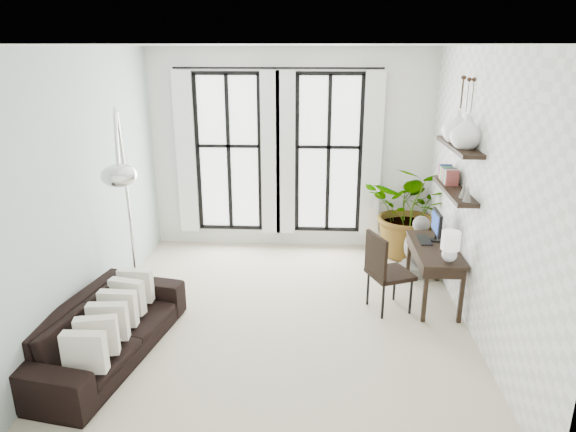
# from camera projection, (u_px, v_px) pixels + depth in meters

# --- Properties ---
(floor) EXTENTS (5.00, 5.00, 0.00)m
(floor) POSITION_uv_depth(u_px,v_px,m) (280.00, 318.00, 6.33)
(floor) COLOR beige
(floor) RESTS_ON ground
(ceiling) EXTENTS (5.00, 5.00, 0.00)m
(ceiling) POSITION_uv_depth(u_px,v_px,m) (279.00, 45.00, 5.33)
(ceiling) COLOR white
(ceiling) RESTS_ON wall_back
(wall_left) EXTENTS (0.00, 5.00, 5.00)m
(wall_left) POSITION_uv_depth(u_px,v_px,m) (87.00, 190.00, 5.95)
(wall_left) COLOR #B1C5BE
(wall_left) RESTS_ON floor
(wall_right) EXTENTS (0.00, 5.00, 5.00)m
(wall_right) POSITION_uv_depth(u_px,v_px,m) (481.00, 196.00, 5.71)
(wall_right) COLOR white
(wall_right) RESTS_ON floor
(wall_back) EXTENTS (4.50, 0.00, 4.50)m
(wall_back) POSITION_uv_depth(u_px,v_px,m) (291.00, 151.00, 8.20)
(wall_back) COLOR white
(wall_back) RESTS_ON floor
(windows) EXTENTS (3.26, 0.13, 2.65)m
(windows) POSITION_uv_depth(u_px,v_px,m) (278.00, 154.00, 8.16)
(windows) COLOR white
(windows) RESTS_ON wall_back
(wall_shelves) EXTENTS (0.25, 1.30, 0.60)m
(wall_shelves) POSITION_uv_depth(u_px,v_px,m) (455.00, 172.00, 6.27)
(wall_shelves) COLOR black
(wall_shelves) RESTS_ON wall_right
(sofa) EXTENTS (1.22, 2.30, 0.64)m
(sofa) POSITION_uv_depth(u_px,v_px,m) (106.00, 330.00, 5.46)
(sofa) COLOR black
(sofa) RESTS_ON floor
(throw_pillows) EXTENTS (0.40, 1.52, 0.40)m
(throw_pillows) POSITION_uv_depth(u_px,v_px,m) (113.00, 315.00, 5.40)
(throw_pillows) COLOR silver
(throw_pillows) RESTS_ON sofa
(plant) EXTENTS (1.72, 1.63, 1.51)m
(plant) POSITION_uv_depth(u_px,v_px,m) (411.00, 210.00, 7.99)
(plant) COLOR #2D7228
(plant) RESTS_ON floor
(desk) EXTENTS (0.54, 1.26, 1.14)m
(desk) POSITION_uv_depth(u_px,v_px,m) (436.00, 252.00, 6.51)
(desk) COLOR black
(desk) RESTS_ON floor
(desk_chair) EXTENTS (0.64, 0.64, 1.03)m
(desk_chair) POSITION_uv_depth(u_px,v_px,m) (384.00, 268.00, 6.34)
(desk_chair) COLOR black
(desk_chair) RESTS_ON floor
(arc_lamp) EXTENTS (0.77, 1.56, 2.59)m
(arc_lamp) POSITION_uv_depth(u_px,v_px,m) (121.00, 163.00, 5.54)
(arc_lamp) COLOR silver
(arc_lamp) RESTS_ON floor
(buddha) EXTENTS (0.49, 0.49, 0.89)m
(buddha) POSITION_uv_depth(u_px,v_px,m) (419.00, 250.00, 7.47)
(buddha) COLOR slate
(buddha) RESTS_ON floor
(vase_a) EXTENTS (0.37, 0.37, 0.38)m
(vase_a) POSITION_uv_depth(u_px,v_px,m) (467.00, 132.00, 5.83)
(vase_a) COLOR white
(vase_a) RESTS_ON shelf_upper
(vase_b) EXTENTS (0.37, 0.37, 0.38)m
(vase_b) POSITION_uv_depth(u_px,v_px,m) (458.00, 126.00, 6.21)
(vase_b) COLOR white
(vase_b) RESTS_ON shelf_upper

